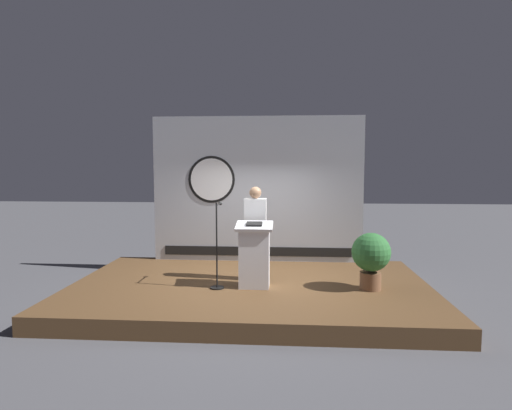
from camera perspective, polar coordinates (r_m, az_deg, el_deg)
name	(u,v)px	position (r m, az deg, el deg)	size (l,w,h in m)	color
ground_plane	(250,299)	(8.01, -0.77, -12.36)	(40.00, 40.00, 0.00)	#4C4C51
stage_platform	(250,291)	(7.97, -0.77, -11.33)	(6.40, 4.00, 0.30)	brown
banner_display	(256,190)	(9.49, 0.03, 2.02)	(4.62, 0.12, 3.20)	#B2B7C1
podium	(254,255)	(7.56, -0.22, -6.66)	(0.64, 0.50, 1.15)	silver
speaker_person	(255,232)	(7.97, -0.09, -3.65)	(0.40, 0.26, 1.74)	black
microphone_stand	(217,257)	(7.55, -5.14, -6.92)	(0.24, 0.59, 1.49)	black
potted_plant	(371,256)	(7.65, 15.00, -6.49)	(0.66, 0.66, 0.98)	brown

